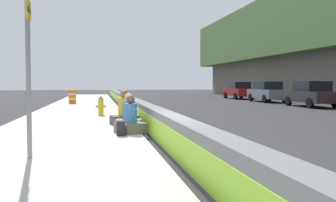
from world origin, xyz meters
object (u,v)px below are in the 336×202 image
seated_person_middle (129,118)px  parked_car_fourth (311,94)px  parked_car_far (239,90)px  fire_hydrant (101,105)px  backpack (121,128)px  parked_car_midline (267,92)px  construction_barrel (72,97)px  seated_person_rear (124,114)px  route_sign_post (28,49)px  seated_person_foreground (131,121)px

seated_person_middle → parked_car_fourth: 16.85m
parked_car_far → fire_hydrant: bearing=143.3°
backpack → parked_car_midline: size_ratio=0.09×
parked_car_fourth → parked_car_midline: (6.50, -0.03, 0.00)m
construction_barrel → parked_car_midline: parked_car_midline is taller
seated_person_rear → parked_car_far: 26.05m
backpack → parked_car_far: bearing=-27.9°
seated_person_rear → parked_car_far: size_ratio=0.27×
route_sign_post → construction_barrel: 19.45m
construction_barrel → parked_car_midline: size_ratio=0.21×
seated_person_middle → parked_car_midline: bearing=-37.0°
seated_person_foreground → backpack: (-0.48, 0.30, -0.15)m
parked_car_midline → parked_car_far: same height
seated_person_foreground → seated_person_middle: seated_person_middle is taller
fire_hydrant → backpack: (-6.60, -0.49, -0.25)m
seated_person_rear → parked_car_far: bearing=-30.1°
parked_car_fourth → parked_car_midline: 6.50m
parked_car_fourth → parked_car_far: (12.96, -0.04, 0.00)m
route_sign_post → fire_hydrant: bearing=-8.6°
seated_person_foreground → seated_person_rear: (2.11, 0.04, 0.03)m
parked_car_midline → parked_car_far: 6.45m
seated_person_middle → parked_car_far: 27.04m
fire_hydrant → parked_car_far: (18.53, -13.82, 0.27)m
construction_barrel → seated_person_foreground: bearing=-170.5°
seated_person_foreground → parked_car_fourth: 17.47m
route_sign_post → parked_car_fourth: route_sign_post is taller
seated_person_foreground → backpack: seated_person_foreground is taller
parked_car_midline → backpack: bearing=144.5°
backpack → parked_car_far: parked_car_far is taller
backpack → parked_car_far: 28.45m
seated_person_rear → parked_car_fourth: bearing=-53.6°
seated_person_rear → seated_person_middle: bearing=-177.2°
route_sign_post → parked_car_far: 31.79m
seated_person_middle → parked_car_fourth: parked_car_fourth is taller
seated_person_middle → fire_hydrant: bearing=8.9°
route_sign_post → construction_barrel: bearing=1.4°
parked_car_midline → construction_barrel: bearing=97.4°
route_sign_post → parked_car_midline: route_sign_post is taller
fire_hydrant → construction_barrel: 10.21m
seated_person_middle → parked_car_far: bearing=-28.7°
route_sign_post → parked_car_fourth: size_ratio=0.79×
route_sign_post → seated_person_rear: (5.33, -2.17, -1.70)m
seated_person_foreground → route_sign_post: bearing=145.7°
fire_hydrant → backpack: fire_hydrant is taller
seated_person_middle → seated_person_rear: size_ratio=0.94×
seated_person_rear → parked_car_fourth: (9.59, -13.02, 0.35)m
seated_person_rear → backpack: bearing=174.2°
seated_person_rear → construction_barrel: size_ratio=1.26×
seated_person_middle → parked_car_midline: (17.26, -12.99, 0.37)m
backpack → construction_barrel: (16.63, 2.39, 0.28)m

